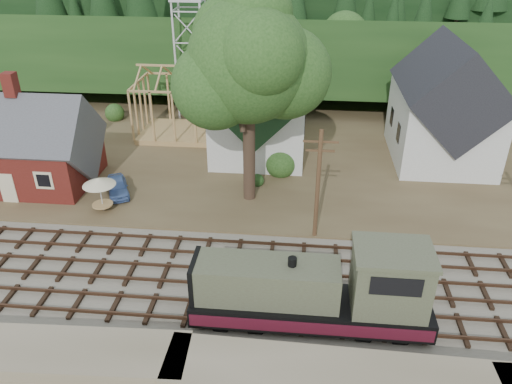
# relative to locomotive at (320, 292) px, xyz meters

# --- Properties ---
(ground) EXTENTS (140.00, 140.00, 0.00)m
(ground) POSITION_rel_locomotive_xyz_m (-7.15, 3.00, -2.18)
(ground) COLOR #384C1E
(ground) RESTS_ON ground
(railroad_bed) EXTENTS (64.00, 11.00, 0.16)m
(railroad_bed) POSITION_rel_locomotive_xyz_m (-7.15, 3.00, -2.10)
(railroad_bed) COLOR #726B5B
(railroad_bed) RESTS_ON ground
(village_flat) EXTENTS (64.00, 26.00, 0.30)m
(village_flat) POSITION_rel_locomotive_xyz_m (-7.15, 21.00, -2.03)
(village_flat) COLOR brown
(village_flat) RESTS_ON ground
(hillside) EXTENTS (70.00, 28.96, 12.74)m
(hillside) POSITION_rel_locomotive_xyz_m (-7.15, 45.00, -2.18)
(hillside) COLOR #1E3F19
(hillside) RESTS_ON ground
(ridge) EXTENTS (80.00, 20.00, 12.00)m
(ridge) POSITION_rel_locomotive_xyz_m (-7.15, 61.00, -2.18)
(ridge) COLOR black
(ridge) RESTS_ON ground
(depot) EXTENTS (10.80, 7.41, 9.00)m
(depot) POSITION_rel_locomotive_xyz_m (-23.15, 14.00, 1.04)
(depot) COLOR #571A14
(depot) RESTS_ON village_flat
(church) EXTENTS (8.40, 15.17, 13.00)m
(church) POSITION_rel_locomotive_xyz_m (-5.15, 22.68, 3.00)
(church) COLOR silver
(church) RESTS_ON village_flat
(farmhouse) EXTENTS (8.40, 10.80, 10.60)m
(farmhouse) POSITION_rel_locomotive_xyz_m (10.85, 22.00, 2.69)
(farmhouse) COLOR silver
(farmhouse) RESTS_ON village_flat
(timber_frame) EXTENTS (8.20, 6.20, 6.99)m
(timber_frame) POSITION_rel_locomotive_xyz_m (-13.15, 25.00, 1.09)
(timber_frame) COLOR tan
(timber_frame) RESTS_ON village_flat
(lattice_tower) EXTENTS (3.20, 3.20, 12.12)m
(lattice_tower) POSITION_rel_locomotive_xyz_m (-13.15, 31.00, 7.85)
(lattice_tower) COLOR silver
(lattice_tower) RESTS_ON village_flat
(big_tree) EXTENTS (10.90, 8.40, 14.70)m
(big_tree) POSITION_rel_locomotive_xyz_m (-4.98, 13.08, 8.04)
(big_tree) COLOR #38281E
(big_tree) RESTS_ON village_flat
(telegraph_pole_near) EXTENTS (2.20, 0.28, 8.00)m
(telegraph_pole_near) POSITION_rel_locomotive_xyz_m (-0.15, 8.20, 2.07)
(telegraph_pole_near) COLOR #4C331E
(telegraph_pole_near) RESTS_ON ground
(locomotive) EXTENTS (12.39, 3.10, 4.94)m
(locomotive) POSITION_rel_locomotive_xyz_m (0.00, 0.00, 0.00)
(locomotive) COLOR black
(locomotive) RESTS_ON railroad_bed
(car_blue) EXTENTS (2.95, 4.06, 1.28)m
(car_blue) POSITION_rel_locomotive_xyz_m (-15.44, 12.55, -1.24)
(car_blue) COLOR #5B7FC4
(car_blue) RESTS_ON village_flat
(car_red) EXTENTS (4.30, 2.45, 1.13)m
(car_red) POSITION_rel_locomotive_xyz_m (11.24, 21.03, -1.31)
(car_red) COLOR #B60E27
(car_red) RESTS_ON village_flat
(patio_set) EXTENTS (2.37, 2.37, 2.64)m
(patio_set) POSITION_rel_locomotive_xyz_m (-15.72, 10.03, 0.37)
(patio_set) COLOR silver
(patio_set) RESTS_ON village_flat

